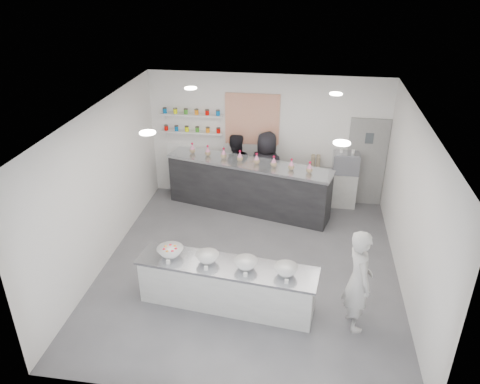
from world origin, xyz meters
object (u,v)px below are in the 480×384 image
(back_bar, at_px, (248,186))
(espresso_machine, at_px, (346,163))
(staff_left, at_px, (235,169))
(espresso_ledge, at_px, (331,188))
(prep_counter, at_px, (227,285))
(woman_prep, at_px, (358,280))
(staff_right, at_px, (266,169))

(back_bar, relative_size, espresso_machine, 6.46)
(staff_left, bearing_deg, espresso_ledge, 170.79)
(espresso_ledge, bearing_deg, staff_left, -174.14)
(staff_left, bearing_deg, espresso_machine, 170.14)
(prep_counter, distance_m, woman_prep, 2.14)
(woman_prep, xyz_separation_m, staff_left, (-2.54, 3.81, -0.01))
(back_bar, distance_m, staff_right, 0.58)
(woman_prep, xyz_separation_m, staff_right, (-1.81, 3.85, 0.03))
(espresso_machine, bearing_deg, staff_right, -173.93)
(back_bar, bearing_deg, staff_left, 155.81)
(prep_counter, xyz_separation_m, staff_left, (-0.46, 3.65, 0.46))
(back_bar, bearing_deg, prep_counter, -73.78)
(back_bar, bearing_deg, espresso_machine, 27.73)
(espresso_ledge, relative_size, woman_prep, 0.68)
(espresso_ledge, bearing_deg, woman_prep, -85.86)
(espresso_ledge, bearing_deg, back_bar, -164.82)
(espresso_machine, relative_size, woman_prep, 0.34)
(prep_counter, relative_size, espresso_machine, 5.06)
(back_bar, bearing_deg, staff_right, 54.93)
(staff_left, xyz_separation_m, staff_right, (0.73, 0.04, 0.04))
(espresso_ledge, xyz_separation_m, staff_right, (-1.51, -0.19, 0.46))
(espresso_machine, height_order, woman_prep, woman_prep)
(back_bar, relative_size, espresso_ledge, 3.23)
(espresso_ledge, xyz_separation_m, espresso_machine, (0.28, 0.00, 0.66))
(espresso_machine, distance_m, woman_prep, 4.05)
(prep_counter, xyz_separation_m, woman_prep, (2.08, -0.16, 0.46))
(prep_counter, relative_size, staff_right, 1.66)
(espresso_machine, bearing_deg, prep_counter, -118.08)
(back_bar, xyz_separation_m, staff_right, (0.38, 0.32, 0.31))
(prep_counter, bearing_deg, staff_left, 103.78)
(espresso_ledge, relative_size, staff_left, 0.68)
(espresso_ledge, bearing_deg, espresso_machine, 0.00)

